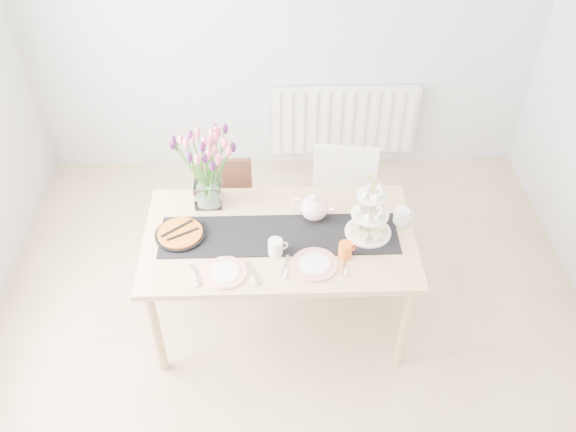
{
  "coord_description": "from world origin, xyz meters",
  "views": [
    {
      "loc": [
        -0.09,
        -2.09,
        3.23
      ],
      "look_at": [
        -0.02,
        0.45,
        0.95
      ],
      "focal_mm": 38.0,
      "sensor_mm": 36.0,
      "label": 1
    }
  ],
  "objects_px": {
    "teapot": "(314,208)",
    "cake_stand": "(369,219)",
    "chair_brown": "(225,208)",
    "chair_white": "(343,201)",
    "mug_white": "(275,247)",
    "dining_table": "(279,245)",
    "plate_left": "(225,273)",
    "tulip_vase": "(205,159)",
    "radiator": "(344,120)",
    "tart_tin": "(180,234)",
    "plate_right": "(315,264)",
    "cream_jug": "(401,216)",
    "mug_orange": "(345,250)"
  },
  "relations": [
    {
      "from": "mug_white",
      "to": "chair_white",
      "type": "bearing_deg",
      "value": 43.18
    },
    {
      "from": "radiator",
      "to": "cake_stand",
      "type": "distance_m",
      "value": 1.73
    },
    {
      "from": "tulip_vase",
      "to": "mug_white",
      "type": "height_order",
      "value": "tulip_vase"
    },
    {
      "from": "dining_table",
      "to": "chair_white",
      "type": "distance_m",
      "value": 0.75
    },
    {
      "from": "chair_white",
      "to": "mug_white",
      "type": "relative_size",
      "value": 8.78
    },
    {
      "from": "teapot",
      "to": "cake_stand",
      "type": "bearing_deg",
      "value": -1.03
    },
    {
      "from": "chair_brown",
      "to": "mug_white",
      "type": "relative_size",
      "value": 7.91
    },
    {
      "from": "tart_tin",
      "to": "radiator",
      "type": "bearing_deg",
      "value": 55.59
    },
    {
      "from": "chair_brown",
      "to": "cream_jug",
      "type": "distance_m",
      "value": 1.25
    },
    {
      "from": "tulip_vase",
      "to": "cream_jug",
      "type": "height_order",
      "value": "tulip_vase"
    },
    {
      "from": "chair_brown",
      "to": "mug_white",
      "type": "bearing_deg",
      "value": -68.06
    },
    {
      "from": "cream_jug",
      "to": "mug_white",
      "type": "relative_size",
      "value": 0.95
    },
    {
      "from": "radiator",
      "to": "mug_white",
      "type": "bearing_deg",
      "value": -107.87
    },
    {
      "from": "tulip_vase",
      "to": "mug_white",
      "type": "relative_size",
      "value": 6.09
    },
    {
      "from": "cake_stand",
      "to": "cream_jug",
      "type": "distance_m",
      "value": 0.24
    },
    {
      "from": "cake_stand",
      "to": "teapot",
      "type": "relative_size",
      "value": 1.5
    },
    {
      "from": "cake_stand",
      "to": "chair_brown",
      "type": "bearing_deg",
      "value": 146.7
    },
    {
      "from": "chair_white",
      "to": "cream_jug",
      "type": "distance_m",
      "value": 0.63
    },
    {
      "from": "dining_table",
      "to": "teapot",
      "type": "xyz_separation_m",
      "value": [
        0.21,
        0.15,
        0.16
      ]
    },
    {
      "from": "plate_right",
      "to": "dining_table",
      "type": "bearing_deg",
      "value": 128.38
    },
    {
      "from": "chair_white",
      "to": "cake_stand",
      "type": "height_order",
      "value": "cake_stand"
    },
    {
      "from": "tulip_vase",
      "to": "mug_orange",
      "type": "bearing_deg",
      "value": -31.63
    },
    {
      "from": "chair_white",
      "to": "teapot",
      "type": "relative_size",
      "value": 3.3
    },
    {
      "from": "radiator",
      "to": "dining_table",
      "type": "bearing_deg",
      "value": -108.61
    },
    {
      "from": "cake_stand",
      "to": "mug_white",
      "type": "bearing_deg",
      "value": -164.61
    },
    {
      "from": "tart_tin",
      "to": "mug_white",
      "type": "relative_size",
      "value": 2.94
    },
    {
      "from": "plate_left",
      "to": "teapot",
      "type": "bearing_deg",
      "value": 40.4
    },
    {
      "from": "cake_stand",
      "to": "plate_right",
      "type": "bearing_deg",
      "value": -142.98
    },
    {
      "from": "chair_brown",
      "to": "cream_jug",
      "type": "height_order",
      "value": "cream_jug"
    },
    {
      "from": "chair_white",
      "to": "plate_left",
      "type": "height_order",
      "value": "chair_white"
    },
    {
      "from": "tart_tin",
      "to": "plate_right",
      "type": "bearing_deg",
      "value": -18.2
    },
    {
      "from": "chair_white",
      "to": "cream_jug",
      "type": "xyz_separation_m",
      "value": [
        0.29,
        -0.49,
        0.28
      ]
    },
    {
      "from": "chair_brown",
      "to": "mug_white",
      "type": "distance_m",
      "value": 0.88
    },
    {
      "from": "dining_table",
      "to": "mug_white",
      "type": "relative_size",
      "value": 15.92
    },
    {
      "from": "chair_brown",
      "to": "teapot",
      "type": "bearing_deg",
      "value": -40.31
    },
    {
      "from": "dining_table",
      "to": "cream_jug",
      "type": "xyz_separation_m",
      "value": [
        0.73,
        0.1,
        0.12
      ]
    },
    {
      "from": "dining_table",
      "to": "chair_brown",
      "type": "distance_m",
      "value": 0.73
    },
    {
      "from": "chair_white",
      "to": "tulip_vase",
      "type": "bearing_deg",
      "value": -155.19
    },
    {
      "from": "dining_table",
      "to": "tulip_vase",
      "type": "bearing_deg",
      "value": 143.62
    },
    {
      "from": "tart_tin",
      "to": "mug_white",
      "type": "distance_m",
      "value": 0.58
    },
    {
      "from": "teapot",
      "to": "mug_white",
      "type": "distance_m",
      "value": 0.38
    },
    {
      "from": "plate_left",
      "to": "dining_table",
      "type": "bearing_deg",
      "value": 43.96
    },
    {
      "from": "cake_stand",
      "to": "mug_white",
      "type": "height_order",
      "value": "cake_stand"
    },
    {
      "from": "dining_table",
      "to": "teapot",
      "type": "relative_size",
      "value": 5.98
    },
    {
      "from": "chair_brown",
      "to": "teapot",
      "type": "distance_m",
      "value": 0.82
    },
    {
      "from": "chair_brown",
      "to": "chair_white",
      "type": "xyz_separation_m",
      "value": [
        0.81,
        -0.01,
        0.06
      ]
    },
    {
      "from": "chair_white",
      "to": "cake_stand",
      "type": "xyz_separation_m",
      "value": [
        0.08,
        -0.58,
        0.35
      ]
    },
    {
      "from": "dining_table",
      "to": "plate_left",
      "type": "distance_m",
      "value": 0.43
    },
    {
      "from": "mug_white",
      "to": "plate_left",
      "type": "height_order",
      "value": "mug_white"
    },
    {
      "from": "tulip_vase",
      "to": "dining_table",
      "type": "bearing_deg",
      "value": -36.38
    }
  ]
}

